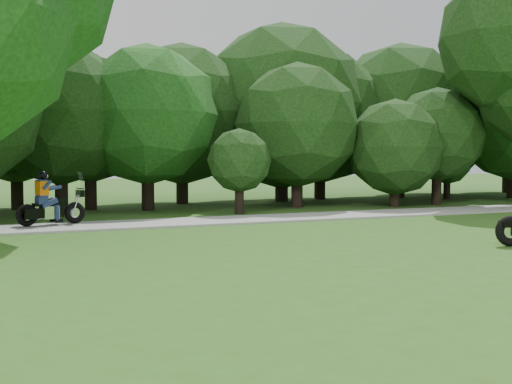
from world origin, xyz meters
TOP-DOWN VIEW (x-y plane):
  - ground at (0.00, 0.00)m, footprint 100.00×100.00m
  - walkway at (0.00, 8.00)m, footprint 60.00×2.20m
  - tree_line at (1.31, 14.71)m, footprint 39.86×11.30m
  - touring_motorcycle at (-7.88, 8.44)m, footprint 1.92×0.91m

SIDE VIEW (x-z plane):
  - ground at x=0.00m, z-range 0.00..0.00m
  - walkway at x=0.00m, z-range 0.00..0.06m
  - touring_motorcycle at x=-7.88m, z-range -0.14..1.34m
  - tree_line at x=1.31m, z-range -0.27..7.48m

